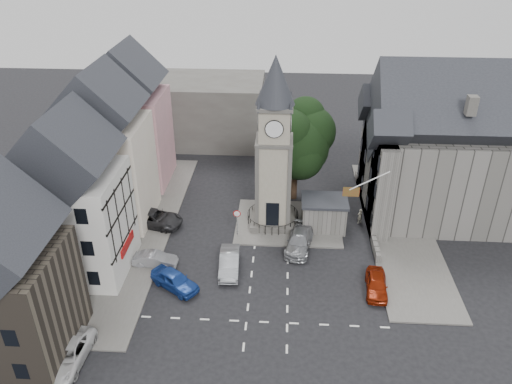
# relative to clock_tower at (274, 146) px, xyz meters

# --- Properties ---
(ground) EXTENTS (120.00, 120.00, 0.00)m
(ground) POSITION_rel_clock_tower_xyz_m (0.00, -7.99, -8.12)
(ground) COLOR black
(ground) RESTS_ON ground
(pavement_west) EXTENTS (6.00, 30.00, 0.14)m
(pavement_west) POSITION_rel_clock_tower_xyz_m (-12.50, -1.99, -8.05)
(pavement_west) COLOR #595651
(pavement_west) RESTS_ON ground
(pavement_east) EXTENTS (6.00, 26.00, 0.14)m
(pavement_east) POSITION_rel_clock_tower_xyz_m (12.00, 0.01, -8.05)
(pavement_east) COLOR #595651
(pavement_east) RESTS_ON ground
(central_island) EXTENTS (10.00, 8.00, 0.16)m
(central_island) POSITION_rel_clock_tower_xyz_m (1.50, 0.01, -8.04)
(central_island) COLOR #595651
(central_island) RESTS_ON ground
(road_markings) EXTENTS (20.00, 8.00, 0.01)m
(road_markings) POSITION_rel_clock_tower_xyz_m (0.00, -13.49, -8.12)
(road_markings) COLOR silver
(road_markings) RESTS_ON ground
(clock_tower) EXTENTS (4.86, 4.86, 16.25)m
(clock_tower) POSITION_rel_clock_tower_xyz_m (0.00, 0.00, 0.00)
(clock_tower) COLOR #4C4944
(clock_tower) RESTS_ON ground
(stone_shelter) EXTENTS (4.30, 3.30, 3.08)m
(stone_shelter) POSITION_rel_clock_tower_xyz_m (4.80, -0.49, -6.57)
(stone_shelter) COLOR #5C5A55
(stone_shelter) RESTS_ON ground
(town_tree) EXTENTS (7.20, 7.20, 10.80)m
(town_tree) POSITION_rel_clock_tower_xyz_m (2.00, 5.01, -1.15)
(town_tree) COLOR black
(town_tree) RESTS_ON ground
(warning_sign_post) EXTENTS (0.70, 0.19, 2.85)m
(warning_sign_post) POSITION_rel_clock_tower_xyz_m (-3.20, -2.56, -6.09)
(warning_sign_post) COLOR black
(warning_sign_post) RESTS_ON ground
(terrace_pink) EXTENTS (8.10, 7.60, 12.80)m
(terrace_pink) POSITION_rel_clock_tower_xyz_m (-15.50, 8.01, -1.54)
(terrace_pink) COLOR pink
(terrace_pink) RESTS_ON ground
(terrace_cream) EXTENTS (8.10, 7.60, 12.80)m
(terrace_cream) POSITION_rel_clock_tower_xyz_m (-15.50, 0.01, -1.54)
(terrace_cream) COLOR beige
(terrace_cream) RESTS_ON ground
(terrace_tudor) EXTENTS (8.10, 7.60, 12.00)m
(terrace_tudor) POSITION_rel_clock_tower_xyz_m (-15.50, -7.99, -1.93)
(terrace_tudor) COLOR silver
(terrace_tudor) RESTS_ON ground
(building_sw_stone) EXTENTS (8.60, 7.60, 10.40)m
(building_sw_stone) POSITION_rel_clock_tower_xyz_m (-17.00, -16.99, -2.77)
(building_sw_stone) COLOR #423A31
(building_sw_stone) RESTS_ON ground
(backdrop_west) EXTENTS (20.00, 10.00, 8.00)m
(backdrop_west) POSITION_rel_clock_tower_xyz_m (-12.00, 20.01, -4.12)
(backdrop_west) COLOR #4C4944
(backdrop_west) RESTS_ON ground
(east_building) EXTENTS (14.40, 11.40, 12.60)m
(east_building) POSITION_rel_clock_tower_xyz_m (15.59, 3.01, -1.86)
(east_building) COLOR #5C5A55
(east_building) RESTS_ON ground
(east_boundary_wall) EXTENTS (0.40, 16.00, 0.90)m
(east_boundary_wall) POSITION_rel_clock_tower_xyz_m (9.20, 2.01, -7.67)
(east_boundary_wall) COLOR #5C5A55
(east_boundary_wall) RESTS_ON ground
(flagpole) EXTENTS (3.68, 0.10, 2.74)m
(flagpole) POSITION_rel_clock_tower_xyz_m (8.00, -3.99, -1.12)
(flagpole) COLOR white
(flagpole) RESTS_ON ground
(car_west_blue) EXTENTS (4.56, 3.89, 1.48)m
(car_west_blue) POSITION_rel_clock_tower_xyz_m (-7.50, -10.04, -7.38)
(car_west_blue) COLOR navy
(car_west_blue) RESTS_ON ground
(car_west_silver) EXTENTS (3.79, 1.44, 1.23)m
(car_west_silver) POSITION_rel_clock_tower_xyz_m (-9.74, -7.30, -7.50)
(car_west_silver) COLOR #93959A
(car_west_silver) RESTS_ON ground
(car_west_grey) EXTENTS (5.99, 3.83, 1.54)m
(car_west_grey) POSITION_rel_clock_tower_xyz_m (-11.35, -1.07, -7.35)
(car_west_grey) COLOR #28282A
(car_west_grey) RESTS_ON ground
(car_island_silver) EXTENTS (1.86, 4.68, 1.52)m
(car_island_silver) POSITION_rel_clock_tower_xyz_m (-3.39, -7.49, -7.36)
(car_island_silver) COLOR #989BA0
(car_island_silver) RESTS_ON ground
(car_island_east) EXTENTS (2.95, 5.38, 1.48)m
(car_island_east) POSITION_rel_clock_tower_xyz_m (2.50, -4.00, -7.38)
(car_island_east) COLOR gray
(car_island_east) RESTS_ON ground
(car_east_red) EXTENTS (1.99, 4.19, 1.38)m
(car_east_red) POSITION_rel_clock_tower_xyz_m (8.50, -9.47, -7.43)
(car_east_red) COLOR maroon
(car_east_red) RESTS_ON ground
(van_sw_white) EXTENTS (2.55, 5.02, 1.36)m
(van_sw_white) POSITION_rel_clock_tower_xyz_m (-13.00, -17.99, -7.44)
(van_sw_white) COLOR silver
(van_sw_white) RESTS_ON ground
(pedestrian) EXTENTS (0.68, 0.62, 1.57)m
(pedestrian) POSITION_rel_clock_tower_xyz_m (8.37, 0.48, -7.34)
(pedestrian) COLOR #BEB79D
(pedestrian) RESTS_ON ground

